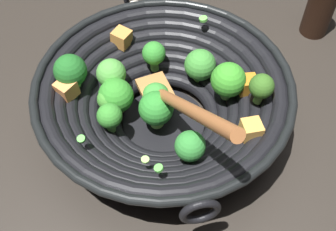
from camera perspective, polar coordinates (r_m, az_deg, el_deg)
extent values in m
plane|color=#28231E|center=(0.74, -0.55, -1.11)|extent=(4.00, 4.00, 0.00)
cylinder|color=black|center=(0.74, -0.56, -0.88)|extent=(0.14, 0.14, 0.01)
torus|color=black|center=(0.73, -0.57, -0.11)|extent=(0.20, 0.20, 0.03)
torus|color=black|center=(0.72, -0.57, 0.44)|extent=(0.23, 0.23, 0.03)
torus|color=black|center=(0.71, -0.58, 1.00)|extent=(0.26, 0.26, 0.03)
torus|color=black|center=(0.70, -0.59, 1.58)|extent=(0.29, 0.29, 0.03)
torus|color=black|center=(0.69, -0.60, 2.18)|extent=(0.32, 0.32, 0.03)
torus|color=black|center=(0.68, -0.60, 2.79)|extent=(0.36, 0.36, 0.03)
torus|color=black|center=(0.67, -0.61, 3.42)|extent=(0.39, 0.39, 0.03)
torus|color=black|center=(0.66, -0.62, 4.06)|extent=(0.41, 0.41, 0.01)
torus|color=black|center=(0.55, 4.25, -12.52)|extent=(0.05, 0.01, 0.05)
cylinder|color=#60A139|center=(0.74, -1.55, 1.20)|extent=(0.02, 0.03, 0.02)
sphere|color=#3B8E35|center=(0.72, -1.60, 2.52)|extent=(0.05, 0.05, 0.05)
cylinder|color=#599941|center=(0.69, -7.46, -1.34)|extent=(0.02, 0.02, 0.02)
sphere|color=#35852C|center=(0.67, -7.69, -0.05)|extent=(0.04, 0.04, 0.04)
cylinder|color=#568C3E|center=(0.71, 7.69, 2.77)|extent=(0.02, 0.02, 0.02)
sphere|color=#399328|center=(0.69, 7.98, 4.50)|extent=(0.06, 0.06, 0.06)
cylinder|color=#70B347|center=(0.71, -1.52, -0.66)|extent=(0.03, 0.03, 0.02)
sphere|color=#2C822D|center=(0.69, -1.58, 0.95)|extent=(0.06, 0.06, 0.06)
cylinder|color=#77AA46|center=(0.67, 11.83, 2.35)|extent=(0.02, 0.01, 0.02)
sphere|color=#34621F|center=(0.65, 12.20, 3.78)|extent=(0.04, 0.04, 0.04)
cylinder|color=#8AAC4E|center=(0.73, -6.63, 1.05)|extent=(0.03, 0.03, 0.02)
sphere|color=#328529|center=(0.71, -6.87, 2.60)|extent=(0.06, 0.06, 0.06)
cylinder|color=#72AD47|center=(0.76, 4.11, 5.13)|extent=(0.02, 0.02, 0.02)
sphere|color=#3C8833|center=(0.74, 4.24, 6.65)|extent=(0.05, 0.05, 0.05)
cylinder|color=#6FA745|center=(0.72, -7.52, 0.77)|extent=(0.02, 0.02, 0.02)
sphere|color=#408C30|center=(0.70, -7.76, 2.14)|extent=(0.04, 0.04, 0.04)
cylinder|color=#64AD53|center=(0.71, -12.34, 4.28)|extent=(0.03, 0.03, 0.01)
sphere|color=#1E5F21|center=(0.69, -12.72, 5.77)|extent=(0.05, 0.05, 0.05)
cylinder|color=#82C252|center=(0.77, -1.65, 6.72)|extent=(0.02, 0.02, 0.02)
sphere|color=#31852D|center=(0.75, -1.70, 8.21)|extent=(0.04, 0.04, 0.04)
cylinder|color=#5A8D40|center=(0.63, 2.83, -5.28)|extent=(0.02, 0.03, 0.02)
sphere|color=#318635|center=(0.61, 2.93, -4.03)|extent=(0.04, 0.04, 0.04)
cylinder|color=#6CAE4A|center=(0.75, -7.28, 4.15)|extent=(0.03, 0.03, 0.01)
sphere|color=#4D9A3E|center=(0.73, -7.49, 5.51)|extent=(0.05, 0.05, 0.05)
cube|color=orange|center=(0.71, 10.40, 4.01)|extent=(0.03, 0.03, 0.03)
cube|color=#D2873E|center=(0.77, -6.12, 10.10)|extent=(0.04, 0.04, 0.03)
cube|color=#E4884A|center=(0.69, -13.19, 3.41)|extent=(0.04, 0.04, 0.03)
cube|color=gold|center=(0.64, 10.86, -1.89)|extent=(0.03, 0.03, 0.03)
cylinder|color=#56B247|center=(0.63, 9.64, -2.49)|extent=(0.02, 0.02, 0.01)
cylinder|color=#99D166|center=(0.73, -1.39, 1.13)|extent=(0.02, 0.02, 0.01)
cylinder|color=#56B247|center=(0.61, -11.33, -3.04)|extent=(0.02, 0.02, 0.01)
cylinder|color=#99D166|center=(0.66, 8.20, -2.75)|extent=(0.02, 0.02, 0.01)
cylinder|color=#6BC651|center=(0.75, 4.67, 12.53)|extent=(0.02, 0.02, 0.01)
cylinder|color=#99D166|center=(0.60, -3.01, -5.81)|extent=(0.01, 0.01, 0.00)
cylinder|color=#56B247|center=(0.57, -1.23, -6.95)|extent=(0.02, 0.02, 0.01)
cube|color=#9E6B38|center=(0.72, -1.56, 3.17)|extent=(0.06, 0.08, 0.01)
cylinder|color=#A46135|center=(0.56, 3.09, 0.66)|extent=(0.06, 0.22, 0.19)
cylinder|color=black|center=(0.91, 19.45, 13.38)|extent=(0.05, 0.05, 0.13)
sphere|color=silver|center=(0.92, -4.31, 13.56)|extent=(0.04, 0.04, 0.04)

